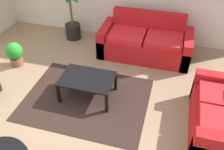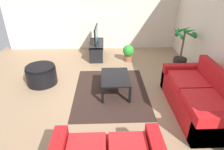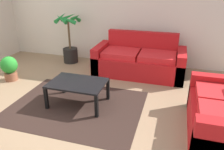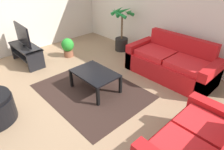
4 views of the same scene
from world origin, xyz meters
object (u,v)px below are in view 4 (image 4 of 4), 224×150
Objects in this scene: coffee_table at (95,75)px; couch_main at (171,64)px; potted_palm at (122,34)px; tv at (22,35)px; potted_plant_small at (68,47)px; tv_stand at (26,52)px.

couch_main is at bearing 65.05° from coffee_table.
couch_main is 2.12× the size of coffee_table.
tv is at bearing -114.61° from potted_palm.
potted_plant_small is at bearing 69.71° from tv.
potted_plant_small reaches higher than coffee_table.
coffee_table is 1.77× the size of potted_plant_small.
coffee_table is at bearing -15.58° from potted_plant_small.
couch_main is at bearing 35.93° from tv.
tv_stand is at bearing -110.24° from potted_plant_small.
couch_main reaches higher than tv_stand.
potted_plant_small is (0.37, 1.00, -0.03)m from tv_stand.
potted_plant_small reaches higher than tv_stand.
tv_stand is 1.19× the size of coffee_table.
tv_stand is 2.23m from coffee_table.
coffee_table is at bearing 12.89° from tv.
tv is (0.00, 0.00, 0.45)m from tv_stand.
couch_main is at bearing 35.97° from tv_stand.
couch_main reaches higher than potted_plant_small.
potted_palm is at bearing 65.39° from tv.
potted_palm reaches higher than coffee_table.
potted_palm is at bearing 65.42° from tv_stand.
couch_main is 1.79× the size of tv_stand.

